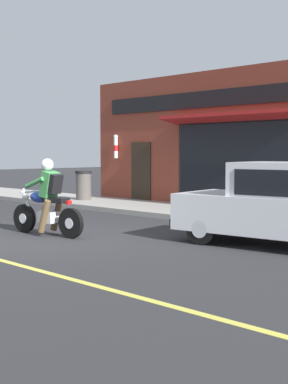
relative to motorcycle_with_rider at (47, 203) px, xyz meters
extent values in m
plane|color=#2B2B2D|center=(-0.29, -0.28, -0.68)|extent=(80.00, 80.00, 0.00)
cube|color=#9E9B93|center=(5.04, 2.72, -0.61)|extent=(2.60, 22.00, 0.14)
cube|color=brown|center=(6.59, 0.91, 1.42)|extent=(0.50, 9.42, 4.20)
cube|color=black|center=(6.32, -0.27, 0.87)|extent=(0.04, 3.96, 2.10)
cube|color=black|center=(6.33, -0.27, 0.87)|extent=(0.02, 4.15, 2.20)
cube|color=#2D2319|center=(6.32, 3.50, 0.37)|extent=(0.04, 0.90, 2.10)
cube|color=maroon|center=(5.99, -0.27, 2.07)|extent=(0.81, 4.52, 0.24)
cube|color=black|center=(6.31, 0.91, 2.67)|extent=(0.06, 8.01, 0.50)
cylinder|color=white|center=(6.24, 4.68, 1.22)|extent=(0.14, 0.14, 0.70)
cylinder|color=red|center=(6.24, 4.68, 1.22)|extent=(0.15, 0.15, 0.20)
sphere|color=silver|center=(6.24, 4.68, 1.62)|extent=(0.16, 0.16, 0.16)
cylinder|color=black|center=(-0.11, 0.71, -0.37)|extent=(0.19, 0.63, 0.62)
cylinder|color=silver|center=(-0.11, 0.71, -0.37)|extent=(0.15, 0.23, 0.22)
cylinder|color=black|center=(0.10, -0.67, -0.37)|extent=(0.19, 0.63, 0.62)
cylinder|color=silver|center=(0.10, -0.67, -0.37)|extent=(0.15, 0.23, 0.22)
cube|color=silver|center=(0.00, -0.03, -0.29)|extent=(0.33, 0.44, 0.24)
ellipsoid|color=#1E3899|center=(-0.03, 0.22, 0.12)|extent=(0.37, 0.56, 0.24)
cube|color=black|center=(0.04, -0.26, 0.08)|extent=(0.34, 0.59, 0.10)
cylinder|color=silver|center=(-0.09, 0.61, -0.05)|extent=(0.12, 0.33, 0.68)
cylinder|color=silver|center=(-0.07, 0.50, 0.23)|extent=(0.56, 0.12, 0.04)
sphere|color=silver|center=(-0.10, 0.66, 0.11)|extent=(0.16, 0.16, 0.16)
cylinder|color=silver|center=(0.22, -0.40, -0.39)|extent=(0.16, 0.56, 0.08)
cube|color=red|center=(0.09, -0.62, 0.05)|extent=(0.13, 0.08, 0.08)
cylinder|color=brown|center=(-0.17, -0.12, -0.25)|extent=(0.19, 0.37, 0.71)
cylinder|color=brown|center=(0.19, -0.07, -0.25)|extent=(0.19, 0.37, 0.71)
cube|color=#387F42|center=(0.01, -0.08, 0.40)|extent=(0.38, 0.37, 0.57)
cylinder|color=#387F42|center=(-0.22, 0.13, 0.44)|extent=(0.16, 0.53, 0.26)
cylinder|color=#387F42|center=(0.17, 0.19, 0.44)|extent=(0.16, 0.53, 0.26)
sphere|color=silver|center=(0.00, -0.02, 0.81)|extent=(0.26, 0.26, 0.26)
cube|color=black|center=(0.03, -0.24, 0.42)|extent=(0.31, 0.28, 0.42)
cylinder|color=black|center=(1.38, -3.03, -0.38)|extent=(0.25, 0.62, 0.60)
cylinder|color=silver|center=(1.38, -3.03, -0.38)|extent=(0.24, 0.35, 0.33)
cylinder|color=black|center=(2.81, -2.86, -0.38)|extent=(0.25, 0.62, 0.60)
cylinder|color=silver|center=(2.81, -2.86, -0.38)|extent=(0.24, 0.35, 0.33)
cube|color=silver|center=(2.25, -4.14, -0.08)|extent=(2.08, 3.87, 0.70)
cube|color=black|center=(2.17, -3.52, 0.51)|extent=(1.36, 0.51, 0.51)
cube|color=black|center=(1.56, -4.47, 0.54)|extent=(0.22, 1.51, 0.46)
cube|color=silver|center=(1.51, -2.35, 0.04)|extent=(0.24, 0.07, 0.14)
cube|color=silver|center=(2.52, -2.23, 0.04)|extent=(0.24, 0.07, 0.14)
cube|color=#28282B|center=(2.02, -2.32, -0.33)|extent=(1.61, 0.32, 0.20)
cube|color=black|center=(4.29, -1.09, -0.52)|extent=(0.36, 0.36, 0.04)
cone|color=orange|center=(4.29, -1.09, -0.22)|extent=(0.28, 0.28, 0.56)
cylinder|color=white|center=(4.29, -1.09, -0.20)|extent=(0.20, 0.20, 0.08)
cylinder|color=#514C47|center=(4.96, 4.91, -0.09)|extent=(0.52, 0.52, 0.90)
cylinder|color=black|center=(4.96, 4.91, 0.40)|extent=(0.56, 0.56, 0.08)
camera|label=1|loc=(-6.56, -9.31, 1.07)|focal=50.00mm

